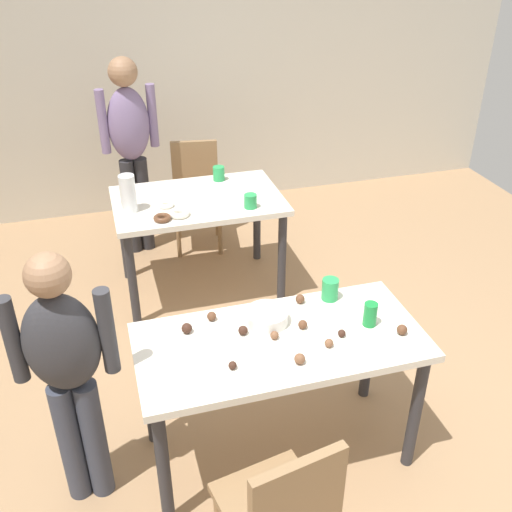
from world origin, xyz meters
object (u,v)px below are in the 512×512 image
(person_girl_near, at_px, (67,366))
(person_adult_far, at_px, (130,140))
(chair_near_table, at_px, (283,510))
(dining_table_far, at_px, (198,212))
(mixing_bowl, at_px, (267,317))
(pitcher_far, at_px, (128,194))
(soda_can, at_px, (370,314))
(dining_table_near, at_px, (280,356))
(chair_far_table, at_px, (196,188))

(person_girl_near, bearing_deg, person_adult_far, 77.56)
(chair_near_table, bearing_deg, dining_table_far, 86.42)
(mixing_bowl, relative_size, pitcher_far, 0.82)
(pitcher_far, bearing_deg, person_adult_far, 82.66)
(soda_can, bearing_deg, person_adult_far, 110.20)
(dining_table_near, height_order, mixing_bowl, mixing_bowl)
(chair_far_table, relative_size, soda_can, 7.13)
(mixing_bowl, bearing_deg, person_girl_near, -172.39)
(dining_table_near, bearing_deg, chair_near_table, -107.18)
(chair_near_table, height_order, person_adult_far, person_adult_far)
(dining_table_near, xyz_separation_m, dining_table_far, (-0.07, 1.65, 0.00))
(dining_table_far, xyz_separation_m, mixing_bowl, (0.04, -1.51, 0.14))
(chair_near_table, relative_size, soda_can, 7.13)
(mixing_bowl, bearing_deg, chair_near_table, -102.84)
(dining_table_near, height_order, pitcher_far, pitcher_far)
(chair_near_table, xyz_separation_m, person_girl_near, (-0.75, 0.71, 0.30))
(pitcher_far, bearing_deg, dining_table_far, 9.14)
(dining_table_near, relative_size, person_adult_far, 0.86)
(soda_can, bearing_deg, pitcher_far, 121.93)
(person_girl_near, relative_size, pitcher_far, 5.30)
(dining_table_near, distance_m, soda_can, 0.48)
(dining_table_far, bearing_deg, pitcher_far, -170.86)
(pitcher_far, bearing_deg, chair_near_table, -81.82)
(person_adult_far, height_order, pitcher_far, person_adult_far)
(chair_near_table, relative_size, chair_far_table, 1.00)
(dining_table_far, height_order, chair_near_table, chair_near_table)
(chair_near_table, bearing_deg, person_adult_far, 94.10)
(soda_can, height_order, pitcher_far, pitcher_far)
(chair_near_table, bearing_deg, pitcher_far, 98.18)
(dining_table_near, xyz_separation_m, person_adult_far, (-0.44, 2.39, 0.31))
(chair_far_table, distance_m, pitcher_far, 1.08)
(mixing_bowl, height_order, pitcher_far, pitcher_far)
(soda_can, bearing_deg, mixing_bowl, 161.72)
(chair_far_table, bearing_deg, dining_table_far, -99.36)
(chair_near_table, bearing_deg, mixing_bowl, 77.16)
(dining_table_near, height_order, chair_near_table, chair_near_table)
(soda_can, bearing_deg, dining_table_far, 107.23)
(chair_near_table, distance_m, person_adult_far, 3.13)
(dining_table_far, bearing_deg, person_girl_near, -118.63)
(chair_near_table, distance_m, pitcher_far, 2.33)
(chair_near_table, relative_size, person_adult_far, 0.55)
(chair_near_table, height_order, pitcher_far, pitcher_far)
(dining_table_near, relative_size, pitcher_far, 5.33)
(person_adult_far, relative_size, pitcher_far, 6.19)
(dining_table_near, bearing_deg, chair_far_table, 88.74)
(dining_table_far, xyz_separation_m, person_girl_near, (-0.89, -1.64, 0.15))
(chair_far_table, relative_size, person_adult_far, 0.55)
(dining_table_near, relative_size, chair_far_table, 1.57)
(dining_table_far, distance_m, mixing_bowl, 1.52)
(chair_far_table, height_order, mixing_bowl, chair_far_table)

